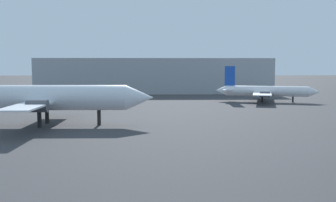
% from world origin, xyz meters
% --- Properties ---
extents(airplane_on_taxiway, '(28.49, 23.56, 10.76)m').
position_xyz_m(airplane_on_taxiway, '(-11.47, 47.36, 3.82)').
color(airplane_on_taxiway, silver).
rests_on(airplane_on_taxiway, ground_plane).
extents(airplane_distant, '(22.66, 19.28, 8.01)m').
position_xyz_m(airplane_distant, '(28.11, 80.48, 2.44)').
color(airplane_distant, white).
rests_on(airplane_distant, ground_plane).
extents(terminal_building, '(67.69, 26.51, 10.18)m').
position_xyz_m(terminal_building, '(3.44, 116.33, 5.09)').
color(terminal_building, '#999EA3').
rests_on(terminal_building, ground_plane).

